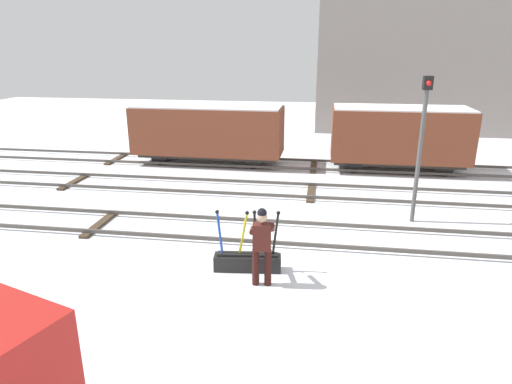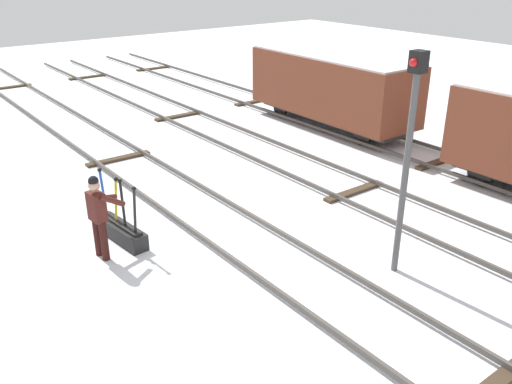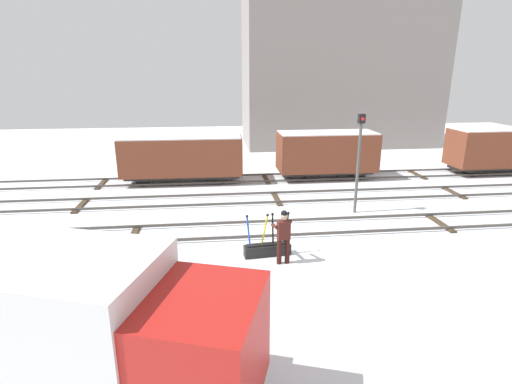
{
  "view_description": "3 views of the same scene",
  "coord_description": "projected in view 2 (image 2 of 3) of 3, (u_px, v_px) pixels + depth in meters",
  "views": [
    {
      "loc": [
        0.3,
        -11.01,
        4.89
      ],
      "look_at": [
        -1.49,
        0.88,
        0.93
      ],
      "focal_mm": 31.28,
      "sensor_mm": 36.0,
      "label": 1
    },
    {
      "loc": [
        8.5,
        -5.89,
        5.55
      ],
      "look_at": [
        0.22,
        0.43,
        0.98
      ],
      "focal_mm": 38.13,
      "sensor_mm": 36.0,
      "label": 2
    },
    {
      "loc": [
        -2.93,
        -13.59,
        5.72
      ],
      "look_at": [
        -1.19,
        1.83,
        0.99
      ],
      "focal_mm": 27.75,
      "sensor_mm": 36.0,
      "label": 3
    }
  ],
  "objects": [
    {
      "name": "track_siding_far",
      "position": [
        440.0,
        159.0,
        15.7
      ],
      "size": [
        44.0,
        1.94,
        0.18
      ],
      "color": "#4C4742",
      "rests_on": "ground_plane"
    },
    {
      "name": "track_main_line",
      "position": [
        234.0,
        231.0,
        11.64
      ],
      "size": [
        44.0,
        1.94,
        0.18
      ],
      "color": "#4C4742",
      "rests_on": "ground_plane"
    },
    {
      "name": "signal_post",
      "position": [
        408.0,
        146.0,
        9.41
      ],
      "size": [
        0.24,
        0.32,
        4.13
      ],
      "color": "#4C4C4C",
      "rests_on": "ground_plane"
    },
    {
      "name": "track_siding_near",
      "position": [
        354.0,
        189.0,
        13.72
      ],
      "size": [
        44.0,
        1.94,
        0.18
      ],
      "color": "#4C4742",
      "rests_on": "ground_plane"
    },
    {
      "name": "rail_worker",
      "position": [
        99.0,
        212.0,
        10.48
      ],
      "size": [
        0.59,
        0.67,
        1.74
      ],
      "rotation": [
        0.0,
        0.0,
        0.1
      ],
      "color": "#351511",
      "rests_on": "ground_plane"
    },
    {
      "name": "switch_lever_frame",
      "position": [
        121.0,
        230.0,
        11.39
      ],
      "size": [
        1.55,
        0.52,
        1.45
      ],
      "rotation": [
        0.0,
        0.0,
        0.1
      ],
      "color": "black",
      "rests_on": "ground_plane"
    },
    {
      "name": "ground_plane",
      "position": [
        234.0,
        235.0,
        11.69
      ],
      "size": [
        60.0,
        60.0,
        0.0
      ],
      "primitive_type": "plane",
      "color": "silver"
    },
    {
      "name": "freight_car_back_track",
      "position": [
        332.0,
        86.0,
        18.45
      ],
      "size": [
        6.33,
        2.15,
        2.5
      ],
      "rotation": [
        0.0,
        0.0,
        -0.01
      ],
      "color": "#2D2B28",
      "rests_on": "ground_plane"
    }
  ]
}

